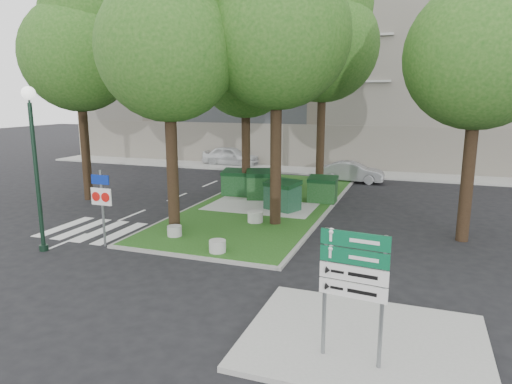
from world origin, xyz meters
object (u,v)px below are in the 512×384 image
at_px(bollard_right, 217,246).
at_px(litter_bin, 319,185).
at_px(dumpster_b, 263,185).
at_px(car_white, 231,156).
at_px(directional_sign, 354,277).
at_px(tree_median_mid, 248,59).
at_px(dumpster_a, 237,182).
at_px(bollard_left, 175,231).
at_px(tree_street_left, 80,44).
at_px(dumpster_d, 322,189).
at_px(tree_median_far, 325,35).
at_px(street_lamp, 34,150).
at_px(tree_median_near_right, 280,19).
at_px(tree_median_near_left, 170,36).
at_px(tree_street_right, 483,41).
at_px(bollard_mid, 255,217).
at_px(car_silver, 352,172).
at_px(traffic_sign_pole, 102,198).
at_px(dumpster_c, 282,195).

relative_size(bollard_right, litter_bin, 0.91).
relative_size(dumpster_b, car_white, 0.43).
bearing_deg(directional_sign, tree_median_mid, 124.65).
height_order(tree_median_mid, dumpster_a, tree_median_mid).
distance_m(bollard_left, directional_sign, 9.58).
bearing_deg(dumpster_a, directional_sign, -64.77).
bearing_deg(tree_median_mid, car_white, 117.43).
relative_size(tree_street_left, dumpster_d, 7.91).
bearing_deg(tree_median_far, street_lamp, -117.46).
distance_m(tree_street_left, dumpster_a, 10.17).
xyz_separation_m(tree_street_left, litter_bin, (10.70, 5.47, -7.22)).
distance_m(tree_median_near_right, tree_median_mid, 5.50).
relative_size(tree_median_near_left, bollard_right, 18.81).
height_order(tree_street_left, tree_street_right, tree_street_left).
height_order(tree_median_mid, bollard_mid, tree_median_mid).
distance_m(tree_street_left, street_lamp, 9.14).
relative_size(car_white, car_silver, 1.14).
bearing_deg(litter_bin, directional_sign, -75.76).
relative_size(tree_median_mid, tree_median_far, 0.84).
bearing_deg(dumpster_a, street_lamp, -111.24).
xyz_separation_m(dumpster_a, bollard_left, (0.61, -7.54, -0.46)).
relative_size(bollard_mid, street_lamp, 0.11).
bearing_deg(bollard_left, car_white, 106.54).
bearing_deg(directional_sign, bollard_left, 147.01).
distance_m(tree_median_near_right, street_lamp, 9.81).
xyz_separation_m(bollard_right, traffic_sign_pole, (-4.12, -0.47, 1.42)).
bearing_deg(tree_street_left, bollard_right, -29.88).
xyz_separation_m(tree_median_near_right, directional_sign, (4.25, -8.96, -6.14)).
height_order(tree_median_near_left, directional_sign, tree_median_near_left).
bearing_deg(bollard_mid, bollard_right, -88.80).
distance_m(tree_median_near_left, directional_sign, 11.76).
bearing_deg(car_silver, tree_median_near_left, 159.63).
distance_m(dumpster_b, car_white, 12.36).
distance_m(dumpster_b, bollard_left, 7.17).
bearing_deg(car_silver, tree_street_left, 128.81).
xyz_separation_m(dumpster_b, car_white, (-6.26, 10.66, -0.09)).
height_order(tree_street_left, litter_bin, tree_street_left).
relative_size(dumpster_c, street_lamp, 0.32).
bearing_deg(tree_median_near_left, car_silver, 69.22).
relative_size(bollard_left, car_silver, 0.14).
xyz_separation_m(tree_median_mid, car_silver, (4.41, 6.44, -6.35)).
xyz_separation_m(dumpster_a, bollard_mid, (2.77, -4.75, -0.43)).
relative_size(tree_median_near_left, traffic_sign_pole, 3.88).
relative_size(dumpster_d, litter_bin, 2.26).
relative_size(tree_median_near_right, bollard_left, 21.53).
relative_size(bollard_right, bollard_mid, 0.89).
bearing_deg(tree_street_left, tree_median_near_right, -8.13).
xyz_separation_m(dumpster_a, directional_sign, (7.92, -13.53, 1.08)).
bearing_deg(car_silver, bollard_mid, 168.62).
bearing_deg(dumpster_a, litter_bin, 26.63).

